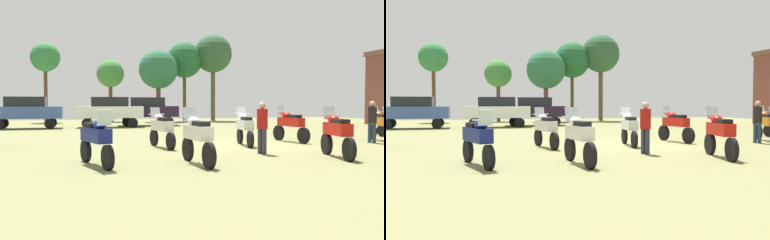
% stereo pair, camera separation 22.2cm
% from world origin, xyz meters
% --- Properties ---
extents(ground_plane, '(44.00, 52.00, 0.02)m').
position_xyz_m(ground_plane, '(0.00, 0.00, 0.01)').
color(ground_plane, olive).
extents(motorcycle_1, '(0.83, 2.16, 1.50)m').
position_xyz_m(motorcycle_1, '(6.26, -0.20, 0.75)').
color(motorcycle_1, black).
rests_on(motorcycle_1, ground).
extents(motorcycle_6, '(0.62, 2.18, 1.49)m').
position_xyz_m(motorcycle_6, '(-3.10, -4.35, 0.75)').
color(motorcycle_6, black).
rests_on(motorcycle_6, ground).
extents(motorcycle_7, '(0.67, 2.14, 1.44)m').
position_xyz_m(motorcycle_7, '(-0.01, -0.34, 0.73)').
color(motorcycle_7, black).
rests_on(motorcycle_7, ground).
extents(motorcycle_8, '(0.69, 2.20, 1.48)m').
position_xyz_m(motorcycle_8, '(2.38, 0.49, 0.75)').
color(motorcycle_8, black).
rests_on(motorcycle_8, ground).
extents(motorcycle_9, '(0.73, 2.18, 1.50)m').
position_xyz_m(motorcycle_9, '(1.22, -4.22, 0.76)').
color(motorcycle_9, black).
rests_on(motorcycle_9, ground).
extents(motorcycle_10, '(0.84, 2.18, 1.45)m').
position_xyz_m(motorcycle_10, '(-5.64, -3.89, 0.73)').
color(motorcycle_10, black).
rests_on(motorcycle_10, ground).
extents(motorcycle_13, '(0.70, 2.19, 1.45)m').
position_xyz_m(motorcycle_13, '(-3.18, -0.21, 0.73)').
color(motorcycle_13, black).
rests_on(motorcycle_13, ground).
extents(car_1, '(4.48, 2.28, 2.00)m').
position_xyz_m(car_1, '(-1.25, 14.05, 1.19)').
color(car_1, black).
rests_on(car_1, ground).
extents(car_2, '(4.33, 1.89, 2.00)m').
position_xyz_m(car_2, '(-9.14, 12.75, 1.19)').
color(car_2, black).
rests_on(car_2, ground).
extents(car_3, '(4.42, 2.11, 2.00)m').
position_xyz_m(car_3, '(-3.97, 12.79, 1.19)').
color(car_3, black).
rests_on(car_3, ground).
extents(person_1, '(0.47, 0.47, 1.64)m').
position_xyz_m(person_1, '(-0.49, -2.80, 0.97)').
color(person_1, '#2D3142').
rests_on(person_1, ground).
extents(person_2, '(0.47, 0.47, 1.69)m').
position_xyz_m(person_2, '(5.34, -0.80, 1.01)').
color(person_2, '#203545').
rests_on(person_2, ground).
extents(tree_2, '(3.43, 3.43, 7.81)m').
position_xyz_m(tree_2, '(5.90, 20.49, 6.04)').
color(tree_2, brown).
rests_on(tree_2, ground).
extents(tree_3, '(3.37, 3.37, 6.20)m').
position_xyz_m(tree_3, '(0.73, 19.98, 4.50)').
color(tree_3, brown).
rests_on(tree_3, ground).
extents(tree_5, '(2.39, 2.39, 5.38)m').
position_xyz_m(tree_5, '(-3.20, 21.67, 4.14)').
color(tree_5, brown).
rests_on(tree_5, ground).
extents(tree_6, '(2.42, 2.42, 6.64)m').
position_xyz_m(tree_6, '(-8.56, 21.49, 5.36)').
color(tree_6, brown).
rests_on(tree_6, ground).
extents(tree_7, '(3.20, 3.20, 7.07)m').
position_xyz_m(tree_7, '(3.29, 20.80, 5.45)').
color(tree_7, '#4E4427').
rests_on(tree_7, ground).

